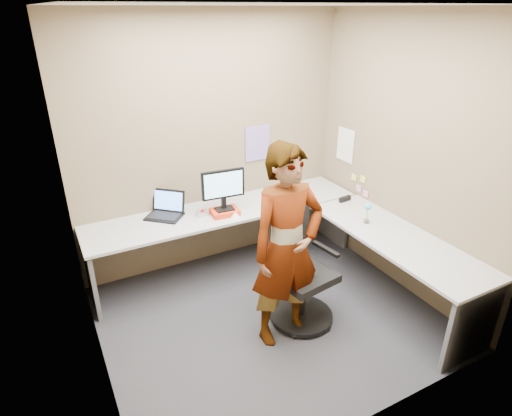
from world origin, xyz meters
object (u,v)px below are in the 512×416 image
desk (289,235)px  monitor (223,186)px  person (287,248)px  office_chair (298,275)px

desk → monitor: monitor is taller
desk → monitor: 0.83m
desk → person: size_ratio=1.67×
desk → monitor: size_ratio=6.60×
monitor → office_chair: bearing=-68.5°
monitor → person: (0.06, -1.14, -0.15)m
desk → person: person is taller
monitor → office_chair: monitor is taller
monitor → office_chair: 1.18m
desk → monitor: bearing=134.9°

